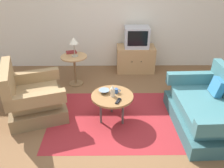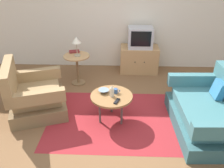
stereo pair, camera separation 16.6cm
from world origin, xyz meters
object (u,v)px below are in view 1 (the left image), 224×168
object	(u,v)px
tv_stand	(135,59)
vase	(113,91)
side_table	(75,64)
armchair	(33,99)
coffee_table	(112,97)
bowl	(104,91)
mug	(116,91)
television	(137,37)
tv_remote_dark	(118,101)
couch	(209,111)
table_lamp	(74,42)
book	(71,52)

from	to	relation	value
tv_stand	vase	world-z (taller)	vase
side_table	armchair	bearing A→B (deg)	-118.59
coffee_table	bowl	xyz separation A→B (m)	(-0.13, 0.09, 0.06)
mug	bowl	distance (m)	0.20
television	bowl	world-z (taller)	television
vase	television	bearing A→B (deg)	73.64
tv_remote_dark	vase	bearing A→B (deg)	-129.37
side_table	couch	bearing A→B (deg)	-31.77
coffee_table	mug	size ratio (longest dim) A/B	5.95
armchair	table_lamp	bearing A→B (deg)	131.71
tv_stand	book	xyz separation A→B (m)	(-1.44, -0.48, 0.36)
tv_stand	side_table	bearing A→B (deg)	-153.51
couch	tv_stand	distance (m)	2.34
coffee_table	television	distance (m)	2.05
coffee_table	television	size ratio (longest dim) A/B	1.25
tv_stand	vase	distance (m)	2.07
mug	book	distance (m)	1.68
coffee_table	side_table	distance (m)	1.49
mug	table_lamp	bearing A→B (deg)	125.14
mug	book	world-z (taller)	book
coffee_table	television	bearing A→B (deg)	73.25
armchair	table_lamp	size ratio (longest dim) A/B	3.07
couch	bowl	xyz separation A→B (m)	(-1.69, 0.27, 0.21)
tv_remote_dark	tv_stand	bearing A→B (deg)	-170.34
coffee_table	vase	distance (m)	0.14
coffee_table	bowl	world-z (taller)	bowl
tv_remote_dark	book	xyz separation A→B (m)	(-0.95, 1.65, 0.18)
couch	mug	size ratio (longest dim) A/B	13.35
bowl	tv_remote_dark	size ratio (longest dim) A/B	1.09
tv_stand	bowl	size ratio (longest dim) A/B	4.90
armchair	table_lamp	distance (m)	1.40
coffee_table	side_table	size ratio (longest dim) A/B	1.06
coffee_table	tv_stand	distance (m)	2.03
table_lamp	tv_remote_dark	distance (m)	1.74
armchair	tv_remote_dark	world-z (taller)	armchair
bowl	armchair	bearing A→B (deg)	175.96
coffee_table	table_lamp	bearing A→B (deg)	121.24
table_lamp	book	xyz separation A→B (m)	(-0.10, 0.21, -0.30)
couch	side_table	size ratio (longest dim) A/B	2.38
vase	side_table	bearing A→B (deg)	121.36
couch	book	xyz separation A→B (m)	(-2.42, 1.65, 0.38)
side_table	table_lamp	world-z (taller)	table_lamp
television	table_lamp	distance (m)	1.50
vase	mug	size ratio (longest dim) A/B	1.72
bowl	side_table	bearing A→B (deg)	118.93
vase	mug	bearing A→B (deg)	61.19
tv_remote_dark	book	size ratio (longest dim) A/B	0.65
side_table	table_lamp	xyz separation A→B (m)	(0.02, -0.01, 0.49)
side_table	bowl	distance (m)	1.34
armchair	table_lamp	world-z (taller)	table_lamp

